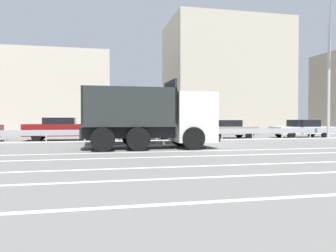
# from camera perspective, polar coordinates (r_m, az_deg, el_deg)

# --- Properties ---
(ground_plane) EXTENTS (320.00, 320.00, 0.00)m
(ground_plane) POSITION_cam_1_polar(r_m,az_deg,el_deg) (17.29, 6.84, -3.43)
(ground_plane) COLOR #605E5B
(lane_strip_0) EXTENTS (51.24, 0.16, 0.01)m
(lane_strip_0) POSITION_cam_1_polar(r_m,az_deg,el_deg) (13.92, -2.42, -4.53)
(lane_strip_0) COLOR silver
(lane_strip_0) RESTS_ON ground_plane
(lane_strip_1) EXTENTS (51.24, 0.16, 0.01)m
(lane_strip_1) POSITION_cam_1_polar(r_m,az_deg,el_deg) (12.07, -0.85, -5.42)
(lane_strip_1) COLOR silver
(lane_strip_1) RESTS_ON ground_plane
(lane_strip_2) EXTENTS (51.24, 0.16, 0.01)m
(lane_strip_2) POSITION_cam_1_polar(r_m,az_deg,el_deg) (9.65, 2.16, -7.09)
(lane_strip_2) COLOR silver
(lane_strip_2) RESTS_ON ground_plane
(lane_strip_3) EXTENTS (51.24, 0.16, 0.01)m
(lane_strip_3) POSITION_cam_1_polar(r_m,az_deg,el_deg) (7.93, 5.51, -8.92)
(lane_strip_3) COLOR silver
(lane_strip_3) RESTS_ON ground_plane
(lane_strip_4) EXTENTS (51.24, 0.16, 0.01)m
(lane_strip_4) POSITION_cam_1_polar(r_m,az_deg,el_deg) (5.90, 12.35, -12.50)
(lane_strip_4) COLOR silver
(lane_strip_4) RESTS_ON ground_plane
(median_island) EXTENTS (28.18, 1.10, 0.18)m
(median_island) POSITION_cam_1_polar(r_m,az_deg,el_deg) (19.25, 4.80, -2.68)
(median_island) COLOR gray
(median_island) RESTS_ON ground_plane
(median_guardrail) EXTENTS (51.24, 0.09, 0.78)m
(median_guardrail) POSITION_cam_1_polar(r_m,az_deg,el_deg) (20.30, 3.86, -1.12)
(median_guardrail) COLOR #9EA0A5
(median_guardrail) RESTS_ON ground_plane
(dump_truck) EXTENTS (6.36, 2.75, 3.24)m
(dump_truck) POSITION_cam_1_polar(r_m,az_deg,el_deg) (15.79, -0.38, 0.90)
(dump_truck) COLOR silver
(dump_truck) RESTS_ON ground_plane
(median_road_sign) EXTENTS (0.86, 0.16, 2.37)m
(median_road_sign) POSITION_cam_1_polar(r_m,az_deg,el_deg) (19.46, 7.04, 0.92)
(median_road_sign) COLOR white
(median_road_sign) RESTS_ON ground_plane
(street_lamp_1) EXTENTS (0.71, 2.38, 9.45)m
(street_lamp_1) POSITION_cam_1_polar(r_m,az_deg,el_deg) (23.41, 26.49, 10.52)
(street_lamp_1) COLOR #ADADB2
(street_lamp_1) RESTS_ON ground_plane
(parked_car_2) EXTENTS (4.72, 1.83, 1.49)m
(parked_car_2) POSITION_cam_1_polar(r_m,az_deg,el_deg) (22.49, -18.02, -0.45)
(parked_car_2) COLOR maroon
(parked_car_2) RESTS_ON ground_plane
(parked_car_3) EXTENTS (3.90, 2.07, 1.56)m
(parked_car_3) POSITION_cam_1_polar(r_m,az_deg,el_deg) (22.09, -3.63, -0.40)
(parked_car_3) COLOR black
(parked_car_3) RESTS_ON ground_plane
(parked_car_4) EXTENTS (3.84, 1.94, 1.33)m
(parked_car_4) POSITION_cam_1_polar(r_m,az_deg,el_deg) (23.97, 10.50, -0.51)
(parked_car_4) COLOR gray
(parked_car_4) RESTS_ON ground_plane
(parked_car_5) EXTENTS (4.57, 1.83, 1.34)m
(parked_car_5) POSITION_cam_1_polar(r_m,az_deg,el_deg) (26.69, 22.32, -0.41)
(parked_car_5) COLOR silver
(parked_car_5) RESTS_ON ground_plane
(background_building_0) EXTENTS (13.50, 10.96, 7.86)m
(background_building_0) POSITION_cam_1_polar(r_m,az_deg,el_deg) (36.78, -21.08, 5.09)
(background_building_0) COLOR beige
(background_building_0) RESTS_ON ground_plane
(background_building_1) EXTENTS (14.80, 10.30, 13.96)m
(background_building_1) POSITION_cam_1_polar(r_m,az_deg,el_deg) (44.24, 9.87, 8.45)
(background_building_1) COLOR #B7AD99
(background_building_1) RESTS_ON ground_plane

